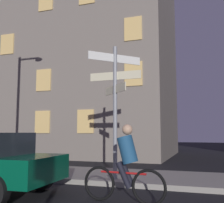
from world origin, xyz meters
TOP-DOWN VIEW (x-y plane):
  - sidewalk_kerb at (0.00, 6.12)m, footprint 40.00×2.70m
  - signpost at (0.21, 5.30)m, footprint 1.57×1.23m
  - cyclist at (1.11, 3.24)m, footprint 1.82×0.36m
  - building_left_block at (-5.64, 14.46)m, footprint 12.64×7.82m

SIDE VIEW (x-z plane):
  - sidewalk_kerb at x=0.00m, z-range 0.00..0.14m
  - cyclist at x=1.11m, z-range -0.06..1.55m
  - signpost at x=0.21m, z-range 0.56..4.41m
  - building_left_block at x=-5.64m, z-range 0.00..12.12m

